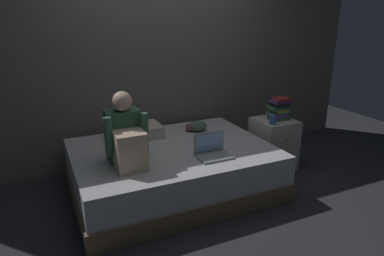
{
  "coord_description": "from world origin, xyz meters",
  "views": [
    {
      "loc": [
        -1.39,
        -2.76,
        1.76
      ],
      "look_at": [
        -0.07,
        0.1,
        0.72
      ],
      "focal_mm": 32.35,
      "sensor_mm": 36.0,
      "label": 1
    }
  ],
  "objects_px": {
    "person_sitting": "(126,137)",
    "mug": "(273,120)",
    "nightstand": "(273,144)",
    "book_stack": "(279,109)",
    "laptop": "(212,151)",
    "clothes_pile": "(196,126)",
    "pillow": "(136,132)",
    "bed": "(172,169)"
  },
  "relations": [
    {
      "from": "person_sitting",
      "to": "laptop",
      "type": "distance_m",
      "value": 0.82
    },
    {
      "from": "laptop",
      "to": "clothes_pile",
      "type": "distance_m",
      "value": 0.78
    },
    {
      "from": "pillow",
      "to": "book_stack",
      "type": "distance_m",
      "value": 1.66
    },
    {
      "from": "nightstand",
      "to": "mug",
      "type": "distance_m",
      "value": 0.39
    },
    {
      "from": "clothes_pile",
      "to": "laptop",
      "type": "bearing_deg",
      "value": -104.36
    },
    {
      "from": "person_sitting",
      "to": "clothes_pile",
      "type": "relative_size",
      "value": 2.64
    },
    {
      "from": "nightstand",
      "to": "book_stack",
      "type": "bearing_deg",
      "value": -6.38
    },
    {
      "from": "nightstand",
      "to": "person_sitting",
      "type": "distance_m",
      "value": 1.87
    },
    {
      "from": "laptop",
      "to": "mug",
      "type": "height_order",
      "value": "laptop"
    },
    {
      "from": "bed",
      "to": "nightstand",
      "type": "xyz_separation_m",
      "value": [
        1.3,
        0.02,
        0.06
      ]
    },
    {
      "from": "book_stack",
      "to": "laptop",
      "type": "bearing_deg",
      "value": -160.28
    },
    {
      "from": "mug",
      "to": "clothes_pile",
      "type": "height_order",
      "value": "mug"
    },
    {
      "from": "nightstand",
      "to": "clothes_pile",
      "type": "relative_size",
      "value": 2.4
    },
    {
      "from": "mug",
      "to": "clothes_pile",
      "type": "distance_m",
      "value": 0.87
    },
    {
      "from": "bed",
      "to": "person_sitting",
      "type": "distance_m",
      "value": 0.74
    },
    {
      "from": "pillow",
      "to": "clothes_pile",
      "type": "height_order",
      "value": "pillow"
    },
    {
      "from": "nightstand",
      "to": "laptop",
      "type": "relative_size",
      "value": 1.86
    },
    {
      "from": "nightstand",
      "to": "clothes_pile",
      "type": "distance_m",
      "value": 0.94
    },
    {
      "from": "person_sitting",
      "to": "book_stack",
      "type": "relative_size",
      "value": 2.48
    },
    {
      "from": "clothes_pile",
      "to": "pillow",
      "type": "bearing_deg",
      "value": 174.58
    },
    {
      "from": "mug",
      "to": "clothes_pile",
      "type": "bearing_deg",
      "value": 145.73
    },
    {
      "from": "clothes_pile",
      "to": "book_stack",
      "type": "bearing_deg",
      "value": -22.72
    },
    {
      "from": "mug",
      "to": "nightstand",
      "type": "bearing_deg",
      "value": 42.69
    },
    {
      "from": "nightstand",
      "to": "book_stack",
      "type": "distance_m",
      "value": 0.43
    },
    {
      "from": "bed",
      "to": "person_sitting",
      "type": "bearing_deg",
      "value": -159.07
    },
    {
      "from": "bed",
      "to": "clothes_pile",
      "type": "distance_m",
      "value": 0.67
    },
    {
      "from": "nightstand",
      "to": "laptop",
      "type": "distance_m",
      "value": 1.13
    },
    {
      "from": "nightstand",
      "to": "pillow",
      "type": "xyz_separation_m",
      "value": [
        -1.55,
        0.43,
        0.24
      ]
    },
    {
      "from": "person_sitting",
      "to": "clothes_pile",
      "type": "bearing_deg",
      "value": 30.78
    },
    {
      "from": "laptop",
      "to": "clothes_pile",
      "type": "xyz_separation_m",
      "value": [
        0.19,
        0.75,
        -0.0
      ]
    },
    {
      "from": "bed",
      "to": "book_stack",
      "type": "bearing_deg",
      "value": 0.6
    },
    {
      "from": "nightstand",
      "to": "laptop",
      "type": "bearing_deg",
      "value": -159.37
    },
    {
      "from": "laptop",
      "to": "mug",
      "type": "bearing_deg",
      "value": 16.59
    },
    {
      "from": "bed",
      "to": "laptop",
      "type": "bearing_deg",
      "value": -54.3
    },
    {
      "from": "person_sitting",
      "to": "mug",
      "type": "distance_m",
      "value": 1.69
    },
    {
      "from": "laptop",
      "to": "person_sitting",
      "type": "bearing_deg",
      "value": 167.38
    },
    {
      "from": "bed",
      "to": "nightstand",
      "type": "height_order",
      "value": "nightstand"
    },
    {
      "from": "bed",
      "to": "clothes_pile",
      "type": "xyz_separation_m",
      "value": [
        0.46,
        0.38,
        0.29
      ]
    },
    {
      "from": "nightstand",
      "to": "book_stack",
      "type": "xyz_separation_m",
      "value": [
        0.04,
        -0.0,
        0.43
      ]
    },
    {
      "from": "pillow",
      "to": "mug",
      "type": "distance_m",
      "value": 1.52
    },
    {
      "from": "bed",
      "to": "clothes_pile",
      "type": "bearing_deg",
      "value": 39.82
    },
    {
      "from": "person_sitting",
      "to": "clothes_pile",
      "type": "distance_m",
      "value": 1.15
    }
  ]
}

